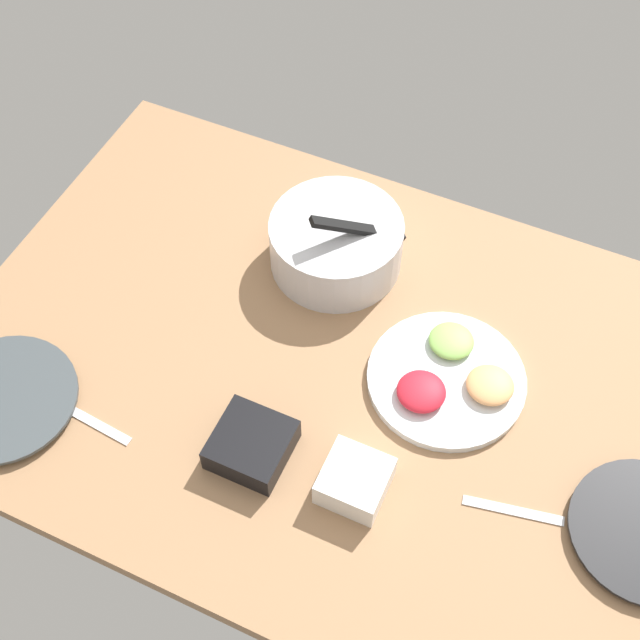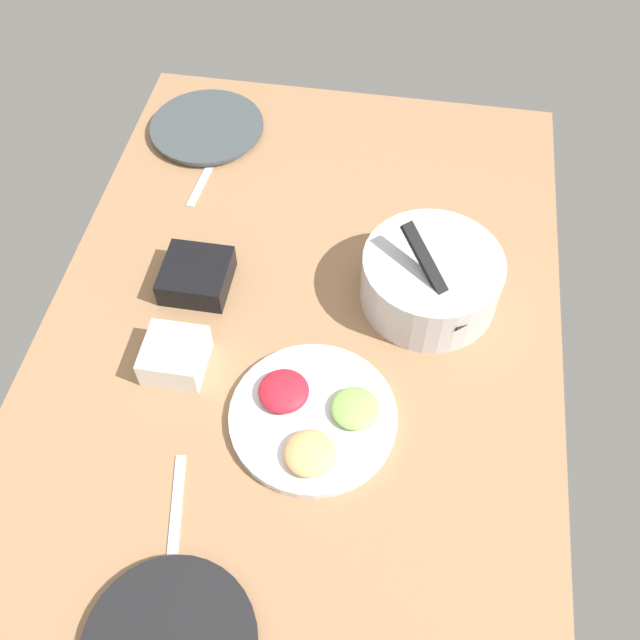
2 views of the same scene
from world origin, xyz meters
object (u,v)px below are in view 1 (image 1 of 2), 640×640
Objects in this scene: dinner_plate_left at (5,400)px; mixing_bowl at (336,242)px; fruit_platter at (448,378)px; square_bowl_black at (251,444)px; square_bowl_white at (355,480)px.

mixing_bowl is (43.54, 58.20, 5.23)cm from dinner_plate_left.
fruit_platter is 2.27× the size of square_bowl_black.
square_bowl_black is (47.88, 10.37, 2.06)cm from dinner_plate_left.
mixing_bowl is 2.06× the size of square_bowl_black.
fruit_platter is 29.19cm from square_bowl_white.
square_bowl_black is at bearing -176.64° from square_bowl_white.
square_bowl_black reaches higher than dinner_plate_left.
mixing_bowl reaches higher than dinner_plate_left.
square_bowl_white is 0.84× the size of square_bowl_black.
dinner_plate_left is 2.07× the size of square_bowl_black.
dinner_plate_left is at bearing -170.35° from square_bowl_white.
fruit_platter is (32.09, -18.59, -4.82)cm from mixing_bowl.
dinner_plate_left is at bearing -126.80° from mixing_bowl.
mixing_bowl is 37.40cm from fruit_platter.
dinner_plate_left is 49.03cm from square_bowl_black.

